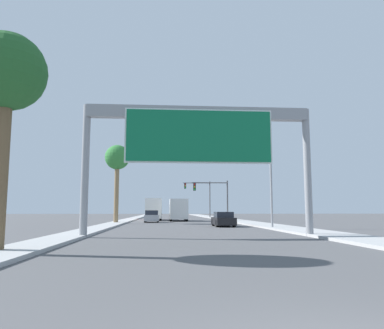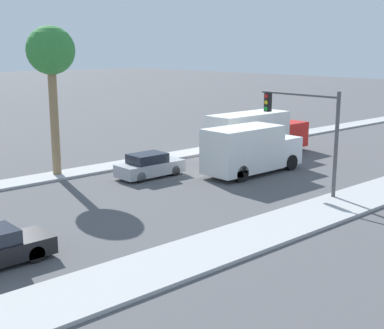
% 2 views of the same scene
% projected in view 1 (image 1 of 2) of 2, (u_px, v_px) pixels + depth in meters
% --- Properties ---
extents(sidewalk_right, '(3.00, 120.00, 0.15)m').
position_uv_depth(sidewalk_right, '(222.00, 219.00, 63.28)').
color(sidewalk_right, '#ACACAC').
rests_on(sidewalk_right, ground).
extents(median_strip_left, '(2.00, 120.00, 0.15)m').
position_uv_depth(median_strip_left, '(132.00, 219.00, 62.18)').
color(median_strip_left, '#ACACAC').
rests_on(median_strip_left, ground).
extents(sign_gantry, '(13.33, 0.73, 7.53)m').
position_uv_depth(sign_gantry, '(199.00, 134.00, 21.70)').
color(sign_gantry, gray).
rests_on(sign_gantry, ground).
extents(car_mid_center, '(1.74, 4.43, 1.35)m').
position_uv_depth(car_mid_center, '(223.00, 219.00, 34.62)').
color(car_mid_center, black).
rests_on(car_mid_center, ground).
extents(car_near_left, '(1.75, 4.21, 1.47)m').
position_uv_depth(car_near_left, '(152.00, 217.00, 46.58)').
color(car_near_left, '#A5A8AD').
rests_on(car_near_left, ground).
extents(truck_box_primary, '(2.41, 7.01, 3.00)m').
position_uv_depth(truck_box_primary, '(178.00, 210.00, 52.06)').
color(truck_box_primary, white).
rests_on(truck_box_primary, ground).
extents(truck_box_secondary, '(2.32, 8.87, 3.18)m').
position_uv_depth(truck_box_secondary, '(154.00, 209.00, 56.29)').
color(truck_box_secondary, red).
rests_on(truck_box_secondary, ground).
extents(traffic_light_near_intersection, '(5.07, 0.32, 5.57)m').
position_uv_depth(traffic_light_near_intersection, '(215.00, 193.00, 51.66)').
color(traffic_light_near_intersection, '#4C4C4F').
rests_on(traffic_light_near_intersection, ground).
extents(traffic_light_mid_block, '(5.27, 0.32, 6.97)m').
position_uv_depth(traffic_light_mid_block, '(202.00, 193.00, 71.57)').
color(traffic_light_mid_block, '#4C4C4F').
rests_on(traffic_light_mid_block, ground).
extents(palm_tree_foreground, '(2.88, 2.88, 8.02)m').
position_uv_depth(palm_tree_foreground, '(6.00, 78.00, 13.70)').
color(palm_tree_foreground, brown).
rests_on(palm_tree_foreground, ground).
extents(palm_tree_background, '(2.84, 2.84, 8.98)m').
position_uv_depth(palm_tree_background, '(117.00, 160.00, 43.03)').
color(palm_tree_background, '#8C704C').
rests_on(palm_tree_background, ground).
extents(street_lamp_right, '(2.71, 0.28, 8.76)m').
position_uv_depth(street_lamp_right, '(267.00, 166.00, 31.10)').
color(street_lamp_right, gray).
rests_on(street_lamp_right, ground).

